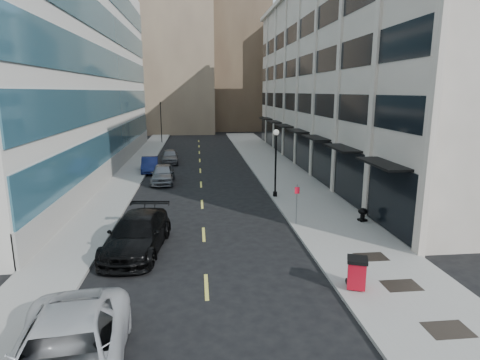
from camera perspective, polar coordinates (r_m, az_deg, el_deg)
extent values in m
plane|color=black|center=(14.77, -4.60, -18.46)|extent=(160.00, 160.00, 0.00)
cube|color=gray|center=(34.40, 7.02, -0.22)|extent=(5.00, 80.00, 0.15)
cube|color=gray|center=(34.11, -16.55, -0.77)|extent=(3.00, 80.00, 0.15)
cube|color=beige|center=(43.28, 17.88, 13.77)|extent=(14.00, 46.00, 18.00)
cube|color=black|center=(41.35, 8.32, 4.59)|extent=(0.18, 46.00, 3.60)
cube|color=black|center=(40.99, 8.53, 10.83)|extent=(0.12, 46.00, 1.80)
cube|color=black|center=(41.05, 8.70, 15.72)|extent=(0.12, 46.00, 1.80)
cube|color=black|center=(41.40, 8.86, 20.55)|extent=(0.12, 46.00, 1.80)
cube|color=beige|center=(19.61, 26.35, 15.38)|extent=(0.35, 0.60, 18.00)
cube|color=beige|center=(24.91, 18.81, 15.10)|extent=(0.35, 0.60, 18.00)
cube|color=beige|center=(30.48, 13.97, 14.79)|extent=(0.35, 0.60, 18.00)
cube|color=beige|center=(36.18, 10.66, 14.52)|extent=(0.35, 0.60, 18.00)
cube|color=beige|center=(41.96, 8.25, 14.29)|extent=(0.35, 0.60, 18.00)
cube|color=beige|center=(47.80, 6.44, 14.10)|extent=(0.35, 0.60, 18.00)
cube|color=beige|center=(53.68, 5.02, 13.95)|extent=(0.35, 0.60, 18.00)
cube|color=beige|center=(59.58, 3.89, 13.81)|extent=(0.35, 0.60, 18.00)
cube|color=black|center=(22.19, 19.57, 2.20)|extent=(1.30, 4.00, 0.12)
cube|color=black|center=(27.65, 14.26, 4.44)|extent=(1.30, 4.00, 0.12)
cube|color=black|center=(33.29, 10.70, 5.91)|extent=(1.30, 4.00, 0.12)
cube|color=black|center=(39.05, 8.17, 6.94)|extent=(1.30, 4.00, 0.12)
cube|color=black|center=(44.86, 6.29, 7.70)|extent=(1.30, 4.00, 0.12)
cube|color=black|center=(50.72, 4.84, 8.27)|extent=(1.30, 4.00, 0.12)
cube|color=black|center=(56.61, 3.68, 8.72)|extent=(1.30, 4.00, 0.12)
cube|color=beige|center=(42.76, -28.71, 14.24)|extent=(16.00, 46.00, 20.00)
cube|color=gray|center=(40.97, -16.92, 2.55)|extent=(0.20, 46.00, 1.80)
cube|color=#316073|center=(40.68, -17.12, 5.46)|extent=(0.14, 45.60, 2.40)
cube|color=#316073|center=(40.44, -17.44, 10.38)|extent=(0.14, 45.60, 2.40)
cube|color=#316073|center=(40.49, -17.78, 15.33)|extent=(0.14, 45.60, 2.40)
cube|color=#316073|center=(40.85, -18.12, 20.22)|extent=(0.14, 45.60, 2.40)
cube|color=#8C785B|center=(81.02, -9.16, 16.87)|extent=(14.00, 18.00, 28.00)
cube|color=brown|center=(85.59, -0.59, 18.80)|extent=(12.00, 16.00, 34.00)
cube|color=#8C785B|center=(91.78, -15.22, 14.19)|extent=(12.00, 14.00, 22.00)
cube|color=beige|center=(80.79, 7.14, 14.10)|extent=(10.00, 14.00, 20.00)
cube|color=black|center=(15.18, 27.47, -18.36)|extent=(1.40, 1.00, 0.01)
cube|color=black|center=(17.42, 21.96, -13.73)|extent=(1.40, 1.00, 0.01)
cube|color=black|center=(19.69, 18.13, -10.34)|extent=(1.40, 1.00, 0.01)
cube|color=#D8CC4C|center=(16.52, -4.80, -14.88)|extent=(0.15, 2.20, 0.01)
cube|color=#D8CC4C|center=(22.02, -5.19, -7.70)|extent=(0.15, 2.20, 0.01)
cube|color=#D8CC4C|center=(27.73, -5.42, -3.44)|extent=(0.15, 2.20, 0.01)
cube|color=#D8CC4C|center=(33.54, -5.57, -0.64)|extent=(0.15, 2.20, 0.01)
cube|color=#D8CC4C|center=(39.41, -5.67, 1.33)|extent=(0.15, 2.20, 0.01)
cube|color=#D8CC4C|center=(45.31, -5.75, 2.79)|extent=(0.15, 2.20, 0.01)
cube|color=#D8CC4C|center=(51.24, -5.81, 3.91)|extent=(0.15, 2.20, 0.01)
cube|color=#D8CC4C|center=(57.18, -5.85, 4.80)|extent=(0.15, 2.20, 0.01)
cube|color=#D8CC4C|center=(63.13, -5.89, 5.52)|extent=(0.15, 2.20, 0.01)
cylinder|color=black|center=(61.07, -11.16, 7.94)|extent=(0.12, 0.12, 6.00)
imported|color=black|center=(60.92, -11.28, 10.75)|extent=(0.66, 0.66, 1.98)
imported|color=silver|center=(12.12, -23.51, -22.16)|extent=(3.67, 6.73, 1.79)
imported|color=black|center=(20.06, -14.39, -7.44)|extent=(3.16, 6.34, 1.77)
imported|color=gray|center=(34.48, -10.94, 0.89)|extent=(1.95, 4.68, 1.58)
imported|color=#141D4C|center=(39.41, -12.69, 2.14)|extent=(1.86, 4.48, 1.44)
imported|color=slate|center=(43.91, -9.94, 3.34)|extent=(1.99, 4.49, 1.50)
cube|color=#A50B19|center=(16.41, 16.25, -12.68)|extent=(0.86, 0.86, 1.08)
cube|color=black|center=(16.18, 16.37, -10.84)|extent=(0.97, 0.97, 0.13)
cylinder|color=black|center=(16.84, 14.98, -13.73)|extent=(0.06, 0.24, 0.24)
cylinder|color=black|center=(16.99, 16.38, -13.57)|extent=(0.06, 0.24, 0.24)
cylinder|color=black|center=(29.19, 5.00, -1.98)|extent=(0.30, 0.30, 0.34)
cylinder|color=black|center=(28.72, 5.09, 2.22)|extent=(0.13, 0.13, 4.31)
sphere|color=silver|center=(28.40, 5.17, 6.78)|extent=(0.41, 0.41, 0.41)
cone|color=black|center=(28.38, 5.18, 7.25)|extent=(0.11, 0.11, 0.17)
cylinder|color=slate|center=(22.99, 8.06, -3.47)|extent=(0.04, 0.04, 2.33)
cube|color=red|center=(22.76, 8.13, -1.48)|extent=(0.27, 0.05, 0.37)
cube|color=black|center=(24.72, 17.00, -5.44)|extent=(0.52, 0.52, 0.12)
cylinder|color=black|center=(24.65, 17.04, -4.91)|extent=(0.26, 0.26, 0.40)
ellipsoid|color=black|center=(24.57, 17.08, -4.28)|extent=(0.56, 0.56, 0.39)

